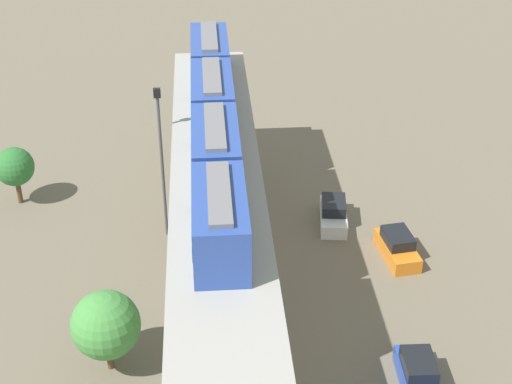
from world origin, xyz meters
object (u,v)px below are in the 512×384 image
(parked_car_blue, at_px, (418,375))
(parked_car_orange, at_px, (397,247))
(train, at_px, (214,124))
(tree_near_viaduct, at_px, (106,325))
(parked_car_white, at_px, (334,214))
(tree_mid_lot, at_px, (15,167))
(signal_post, at_px, (162,158))

(parked_car_blue, bearing_deg, parked_car_orange, 83.94)
(train, bearing_deg, tree_near_viaduct, -122.59)
(train, xyz_separation_m, parked_car_blue, (10.17, -12.18, -9.05))
(parked_car_blue, distance_m, parked_car_white, 15.86)
(tree_mid_lot, bearing_deg, parked_car_blue, -39.53)
(tree_mid_lot, bearing_deg, parked_car_white, -11.04)
(tree_near_viaduct, bearing_deg, train, 57.41)
(train, distance_m, parked_car_orange, 14.83)
(tree_mid_lot, bearing_deg, train, -29.18)
(parked_car_blue, relative_size, parked_car_white, 0.97)
(train, relative_size, tree_mid_lot, 6.24)
(parked_car_white, bearing_deg, signal_post, -169.97)
(parked_car_white, xyz_separation_m, tree_mid_lot, (-22.38, 4.37, 2.23))
(signal_post, bearing_deg, tree_near_viaduct, -102.31)
(train, xyz_separation_m, parked_car_white, (8.19, 3.55, -9.05))
(train, distance_m, signal_post, 5.93)
(tree_near_viaduct, relative_size, tree_mid_lot, 1.11)
(tree_near_viaduct, bearing_deg, signal_post, 77.69)
(parked_car_white, relative_size, tree_mid_lot, 1.00)
(parked_car_blue, bearing_deg, tree_mid_lot, 142.13)
(tree_near_viaduct, bearing_deg, parked_car_white, 42.57)
(parked_car_orange, height_order, signal_post, signal_post)
(train, bearing_deg, parked_car_orange, -3.37)
(parked_car_blue, xyz_separation_m, parked_car_orange, (1.56, 11.49, 0.00))
(parked_car_blue, height_order, parked_car_white, same)
(parked_car_white, bearing_deg, parked_car_blue, -75.60)
(parked_car_blue, distance_m, signal_post, 21.01)
(train, height_order, parked_car_blue, train)
(parked_car_orange, bearing_deg, train, 168.81)
(tree_near_viaduct, bearing_deg, tree_mid_lot, 114.60)
(train, relative_size, parked_car_orange, 6.23)
(parked_car_orange, relative_size, tree_mid_lot, 1.00)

